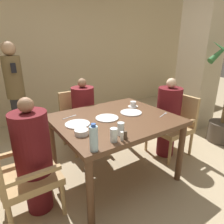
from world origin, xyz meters
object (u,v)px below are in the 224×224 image
Objects in this scene: teacup_with_saucer at (133,105)px; glass_tall_near at (114,135)px; plate_main_right at (131,113)px; diner_in_left_chair at (34,156)px; bowl_small at (81,132)px; chair_far_side at (80,117)px; plate_main_left at (77,124)px; glass_tall_mid at (121,129)px; water_bottle at (94,138)px; chair_left_side at (19,173)px; plate_dessert_center at (107,118)px; chair_right_side at (174,122)px; diner_in_far_chair at (84,115)px; standing_host at (16,91)px; diner_in_right_chair at (168,117)px.

teacup_with_saucer is 1.09× the size of glass_tall_near.
plate_main_right is 2.10× the size of glass_tall_near.
diner_in_left_chair is 1.15m from plate_main_right.
chair_far_side is at bearing 66.10° from bowl_small.
diner_in_left_chair reaches higher than plate_main_left.
bowl_small is at bearing -23.91° from diner_in_left_chair.
water_bottle is at bearing -162.72° from glass_tall_mid.
chair_left_side is 3.38× the size of plate_dessert_center.
plate_main_right is at bearing -1.71° from plate_dessert_center.
chair_right_side is at bearing 17.31° from water_bottle.
plate_dessert_center is (-1.12, 0.03, 0.30)m from chair_right_side.
plate_main_right is (0.24, -0.78, 0.22)m from diner_in_far_chair.
standing_host is 2.07m from glass_tall_mid.
chair_right_side is at bearing 0.00° from chair_left_side.
chair_left_side is 3.38× the size of plate_main_left.
glass_tall_near is (-1.35, -0.45, 0.36)m from chair_right_side.
chair_far_side is (1.03, 0.93, 0.00)m from chair_left_side.
diner_in_right_chair reaches higher than chair_right_side.
plate_main_right is 1.97× the size of bowl_small.
plate_main_right is (1.14, 0.02, 0.19)m from diner_in_left_chair.
diner_in_far_chair is at bearing 138.39° from diner_in_right_chair.
chair_right_side is at bearing -42.08° from chair_far_side.
diner_in_left_chair reaches higher than diner_in_far_chair.
chair_left_side is at bearing -179.32° from plate_main_right.
diner_in_right_chair is 1.34m from plate_main_left.
plate_main_right is at bearing 32.86° from water_bottle.
chair_left_side is at bearing 135.57° from water_bottle.
plate_dessert_center is 2.10× the size of glass_tall_near.
bowl_small is 0.36m from glass_tall_mid.
plate_main_right is (-0.79, 0.02, 0.30)m from chair_right_side.
plate_main_right is 0.74m from glass_tall_near.
glass_tall_near is (-0.32, -1.24, 0.27)m from diner_in_far_chair.
chair_far_side and chair_right_side have the same top height.
chair_right_side is 6.50× the size of teacup_with_saucer.
chair_right_side is at bearing -16.76° from teacup_with_saucer.
chair_far_side is at bearing 119.15° from teacup_with_saucer.
standing_host reaches higher than glass_tall_near.
chair_right_side is at bearing -2.03° from plate_main_left.
standing_host is at bearing 121.39° from plate_main_right.
plate_main_left is (0.31, -1.57, -0.07)m from standing_host.
diner_in_right_chair is 1.32m from glass_tall_near.
diner_in_right_chair is at bearing 0.00° from chair_left_side.
water_bottle reaches higher than plate_dessert_center.
glass_tall_near is at bearing -151.55° from glass_tall_mid.
bowl_small is at bearing -173.32° from chair_right_side.
diner_in_right_chair is 1.41m from bowl_small.
chair_right_side is 3.76× the size of water_bottle.
glass_tall_mid is at bearing -137.27° from teacup_with_saucer.
bowl_small is 0.56× the size of water_bottle.
plate_dessert_center is 0.45m from bowl_small.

